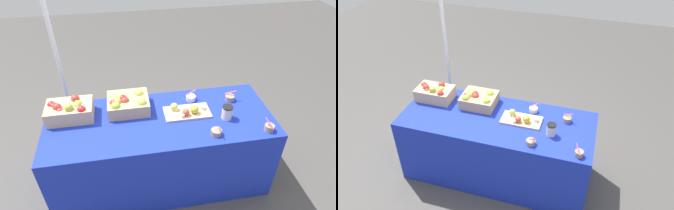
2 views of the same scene
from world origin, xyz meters
TOP-DOWN VIEW (x-y plane):
  - ground_plane at (0.00, 0.00)m, footprint 10.00×10.00m
  - table at (0.00, 0.00)m, footprint 1.90×0.76m
  - apple_crate_left at (-0.73, 0.14)m, footprint 0.37×0.25m
  - apple_crate_middle at (-0.26, 0.17)m, footprint 0.35×0.30m
  - cutting_board_front at (0.24, 0.03)m, footprint 0.39×0.20m
  - sample_bowl_near at (0.32, 0.22)m, footprint 0.09×0.09m
  - sample_bowl_mid at (0.40, -0.27)m, footprint 0.08×0.09m
  - sample_bowl_far at (0.66, 0.15)m, footprint 0.10×0.08m
  - sample_bowl_extra at (0.83, -0.29)m, footprint 0.08×0.09m
  - coffee_cup at (0.55, -0.09)m, footprint 0.09×0.09m
  - tent_pole at (-0.87, 0.76)m, footprint 0.04×0.04m

SIDE VIEW (x-z plane):
  - ground_plane at x=0.00m, z-range 0.00..0.00m
  - table at x=0.00m, z-range 0.00..0.74m
  - sample_bowl_near at x=0.32m, z-range 0.71..0.81m
  - sample_bowl_mid at x=0.40m, z-range 0.71..0.81m
  - sample_bowl_far at x=0.66m, z-range 0.71..0.82m
  - cutting_board_front at x=0.24m, z-range 0.72..0.81m
  - sample_bowl_extra at x=0.83m, z-range 0.71..0.83m
  - coffee_cup at x=0.55m, z-range 0.74..0.86m
  - apple_crate_middle at x=-0.26m, z-range 0.73..0.89m
  - apple_crate_left at x=-0.73m, z-range 0.73..0.91m
  - tent_pole at x=-0.87m, z-range 0.00..2.02m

